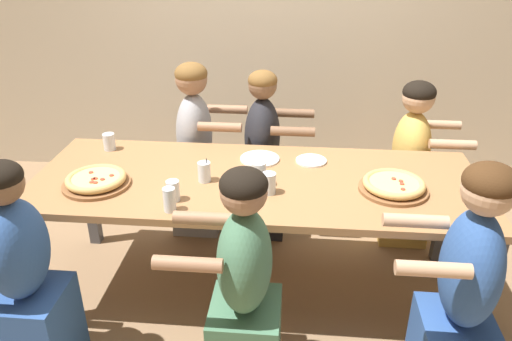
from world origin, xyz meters
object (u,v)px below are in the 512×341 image
at_px(diner_near_right, 462,301).
at_px(diner_near_left, 25,282).
at_px(drinking_glass_d, 269,185).
at_px(drinking_glass_b, 170,201).
at_px(pizza_board_second, 96,180).
at_px(drinking_glass_a, 173,192).
at_px(drinking_glass_c, 109,143).
at_px(pizza_board_main, 394,185).
at_px(cocktail_glass_blue, 204,173).
at_px(diner_near_center, 244,294).
at_px(diner_far_center, 263,162).
at_px(drinking_glass_e, 259,174).
at_px(empty_plate_a, 260,159).
at_px(diner_far_midleft, 196,155).
at_px(diner_far_right, 409,169).
at_px(empty_plate_b, 311,161).

height_order(diner_near_right, diner_near_left, diner_near_right).
bearing_deg(drinking_glass_d, drinking_glass_b, -154.53).
height_order(pizza_board_second, drinking_glass_a, drinking_glass_a).
bearing_deg(drinking_glass_b, drinking_glass_c, 128.72).
height_order(pizza_board_main, cocktail_glass_blue, cocktail_glass_blue).
xyz_separation_m(drinking_glass_d, diner_near_center, (-0.07, -0.53, -0.28)).
bearing_deg(pizza_board_second, drinking_glass_c, 101.76).
bearing_deg(diner_far_center, diner_near_right, 35.17).
bearing_deg(drinking_glass_e, drinking_glass_a, -154.47).
bearing_deg(diner_far_center, drinking_glass_e, 2.89).
bearing_deg(cocktail_glass_blue, empty_plate_a, 47.10).
relative_size(drinking_glass_c, diner_far_midleft, 0.08).
height_order(cocktail_glass_blue, diner_near_center, diner_near_center).
bearing_deg(drinking_glass_a, diner_near_center, -45.54).
relative_size(pizza_board_main, diner_near_center, 0.31).
height_order(diner_far_right, diner_near_left, diner_near_left).
bearing_deg(diner_far_right, drinking_glass_c, -78.98).
relative_size(drinking_glass_c, diner_far_center, 0.09).
height_order(pizza_board_main, pizza_board_second, same).
relative_size(cocktail_glass_blue, diner_near_right, 0.11).
bearing_deg(drinking_glass_d, drinking_glass_e, 126.90).
bearing_deg(drinking_glass_e, empty_plate_a, 93.61).
height_order(drinking_glass_c, diner_far_midleft, diner_far_midleft).
height_order(pizza_board_second, drinking_glass_d, drinking_glass_d).
relative_size(cocktail_glass_blue, drinking_glass_c, 1.33).
xyz_separation_m(cocktail_glass_blue, drinking_glass_a, (-0.12, -0.22, -0.00)).
height_order(drinking_glass_e, diner_far_center, diner_far_center).
relative_size(pizza_board_second, diner_near_right, 0.29).
xyz_separation_m(drinking_glass_d, diner_near_right, (0.87, -0.53, -0.24)).
height_order(drinking_glass_e, diner_near_left, diner_near_left).
height_order(cocktail_glass_blue, drinking_glass_d, cocktail_glass_blue).
xyz_separation_m(diner_far_right, diner_far_center, (-0.99, 0.00, 0.01)).
height_order(empty_plate_a, cocktail_glass_blue, cocktail_glass_blue).
height_order(drinking_glass_c, diner_far_center, diner_far_center).
height_order(pizza_board_main, diner_far_right, diner_far_right).
xyz_separation_m(pizza_board_second, diner_far_midleft, (0.36, 0.84, -0.22)).
distance_m(diner_far_midleft, diner_far_right, 1.46).
relative_size(pizza_board_main, diner_near_right, 0.30).
bearing_deg(diner_far_midleft, drinking_glass_d, 33.79).
distance_m(drinking_glass_a, drinking_glass_c, 0.80).
xyz_separation_m(diner_near_center, diner_far_center, (-0.03, 1.37, 0.01)).
distance_m(pizza_board_second, empty_plate_b, 1.21).
distance_m(drinking_glass_a, drinking_glass_d, 0.49).
xyz_separation_m(diner_far_right, diner_near_left, (-1.99, -1.37, -0.01)).
distance_m(pizza_board_main, diner_far_right, 0.84).
bearing_deg(drinking_glass_e, drinking_glass_d, -53.10).
relative_size(diner_near_right, diner_near_center, 1.05).
relative_size(empty_plate_a, diner_far_midleft, 0.19).
bearing_deg(diner_near_left, pizza_board_main, -70.58).
bearing_deg(empty_plate_b, drinking_glass_a, -143.08).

